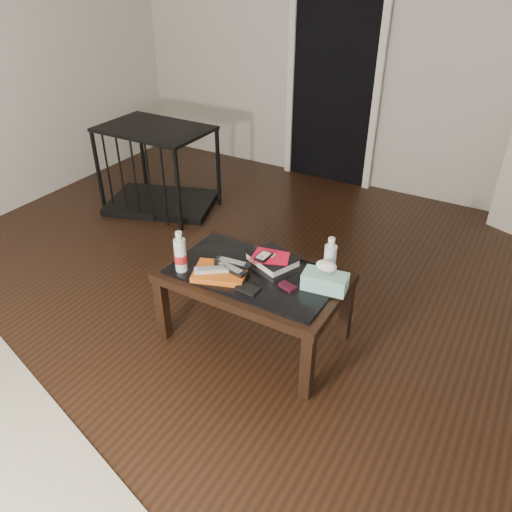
{
  "coord_description": "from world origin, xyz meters",
  "views": [
    {
      "loc": [
        1.34,
        -1.92,
        1.98
      ],
      "look_at": [
        0.18,
        0.06,
        0.55
      ],
      "focal_mm": 35.0,
      "sensor_mm": 36.0,
      "label": 1
    }
  ],
  "objects_px": {
    "water_bottle_left": "(180,251)",
    "water_bottle_right": "(330,258)",
    "textbook": "(273,259)",
    "pet_crate": "(160,182)",
    "tissue_box": "(325,281)",
    "coffee_table": "(254,282)"
  },
  "relations": [
    {
      "from": "water_bottle_left",
      "to": "water_bottle_right",
      "type": "xyz_separation_m",
      "value": [
        0.72,
        0.35,
        0.0
      ]
    },
    {
      "from": "textbook",
      "to": "water_bottle_left",
      "type": "xyz_separation_m",
      "value": [
        -0.4,
        -0.32,
        0.1
      ]
    },
    {
      "from": "pet_crate",
      "to": "water_bottle_right",
      "type": "height_order",
      "value": "pet_crate"
    },
    {
      "from": "water_bottle_right",
      "to": "textbook",
      "type": "bearing_deg",
      "value": -174.37
    },
    {
      "from": "tissue_box",
      "to": "textbook",
      "type": "bearing_deg",
      "value": 158.95
    },
    {
      "from": "water_bottle_right",
      "to": "water_bottle_left",
      "type": "bearing_deg",
      "value": -154.32
    },
    {
      "from": "coffee_table",
      "to": "water_bottle_right",
      "type": "bearing_deg",
      "value": 24.38
    },
    {
      "from": "textbook",
      "to": "water_bottle_right",
      "type": "xyz_separation_m",
      "value": [
        0.33,
        0.03,
        0.1
      ]
    },
    {
      "from": "coffee_table",
      "to": "water_bottle_left",
      "type": "bearing_deg",
      "value": -153.0
    },
    {
      "from": "coffee_table",
      "to": "water_bottle_left",
      "type": "distance_m",
      "value": 0.44
    },
    {
      "from": "textbook",
      "to": "water_bottle_left",
      "type": "height_order",
      "value": "water_bottle_left"
    },
    {
      "from": "textbook",
      "to": "water_bottle_right",
      "type": "bearing_deg",
      "value": 27.88
    },
    {
      "from": "textbook",
      "to": "water_bottle_left",
      "type": "relative_size",
      "value": 1.05
    },
    {
      "from": "textbook",
      "to": "coffee_table",
      "type": "bearing_deg",
      "value": -84.83
    },
    {
      "from": "water_bottle_left",
      "to": "water_bottle_right",
      "type": "height_order",
      "value": "same"
    },
    {
      "from": "coffee_table",
      "to": "tissue_box",
      "type": "distance_m",
      "value": 0.41
    },
    {
      "from": "textbook",
      "to": "tissue_box",
      "type": "distance_m",
      "value": 0.36
    },
    {
      "from": "pet_crate",
      "to": "water_bottle_left",
      "type": "distance_m",
      "value": 1.83
    },
    {
      "from": "water_bottle_right",
      "to": "tissue_box",
      "type": "bearing_deg",
      "value": -77.09
    },
    {
      "from": "pet_crate",
      "to": "tissue_box",
      "type": "xyz_separation_m",
      "value": [
        2.0,
        -1.05,
        0.28
      ]
    },
    {
      "from": "water_bottle_right",
      "to": "tissue_box",
      "type": "relative_size",
      "value": 1.03
    },
    {
      "from": "coffee_table",
      "to": "textbook",
      "type": "relative_size",
      "value": 4.0
    }
  ]
}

